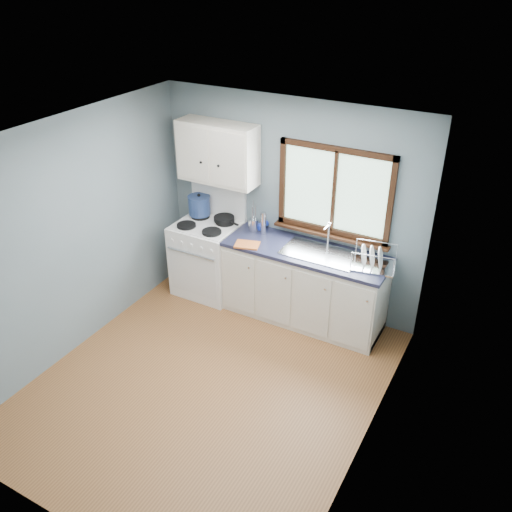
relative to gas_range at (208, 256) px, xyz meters
The scene contains 19 objects.
floor 1.82m from the gas_range, 57.18° to the right, with size 3.20×3.60×0.02m, color brown.
ceiling 2.67m from the gas_range, 57.18° to the right, with size 3.20×3.60×0.02m, color white.
wall_back 1.26m from the gas_range, 19.54° to the left, with size 3.20×0.02×2.50m, color slate.
wall_front 3.50m from the gas_range, 73.86° to the right, with size 3.20×0.02×2.50m, color slate.
wall_left 1.78m from the gas_range, 114.14° to the right, with size 0.02×3.60×2.50m, color slate.
wall_right 3.05m from the gas_range, 29.91° to the right, with size 0.02×3.60×2.50m, color slate.
gas_range is the anchor object (origin of this frame).
base_cabinets 1.31m from the gas_range, ahead, with size 1.85×0.60×0.88m.
countertop 1.37m from the gas_range, ahead, with size 1.89×0.64×0.04m, color black.
sink 1.53m from the gas_range, ahead, with size 0.84×0.46×0.44m.
window 1.81m from the gas_range, 11.37° to the left, with size 1.36×0.10×1.03m.
upper_cabinets 1.32m from the gas_range, 56.70° to the left, with size 0.95×0.35×0.70m.
skillet 0.54m from the gas_range, 41.30° to the left, with size 0.40×0.31×0.05m.
stockpot 0.64m from the gas_range, 141.50° to the left, with size 0.30×0.30×0.27m.
utensil_crock 0.78m from the gas_range, 14.94° to the left, with size 0.15×0.15×0.38m.
thermos 0.92m from the gas_range, 10.89° to the left, with size 0.06×0.06×0.27m, color silver.
soap_bottle 0.84m from the gas_range, 14.91° to the left, with size 0.09×0.09×0.23m, color #182FAD.
dish_towel 0.84m from the gas_range, 16.90° to the right, with size 0.27×0.19×0.02m, color #CF662A.
dish_rack 2.12m from the gas_range, ahead, with size 0.50×0.42×0.23m.
Camera 1 is at (2.40, -3.38, 3.82)m, focal length 38.00 mm.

